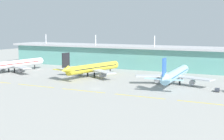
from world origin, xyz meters
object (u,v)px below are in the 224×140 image
airliner_far_middle (175,74)px  airliner_nearest (13,64)px  pushback_tug (217,90)px  airliner_near_middle (92,68)px

airliner_far_middle → airliner_nearest: bearing=-178.4°
airliner_nearest → airliner_far_middle: bearing=1.6°
airliner_far_middle → pushback_tug: size_ratio=14.31×
airliner_nearest → airliner_far_middle: same height
airliner_nearest → airliner_near_middle: same height
airliner_nearest → pushback_tug: 157.10m
airliner_nearest → pushback_tug: bearing=-2.9°
airliner_near_middle → airliner_far_middle: 61.90m
airliner_far_middle → pushback_tug: airliner_far_middle is taller
pushback_tug → airliner_far_middle: bearing=156.8°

